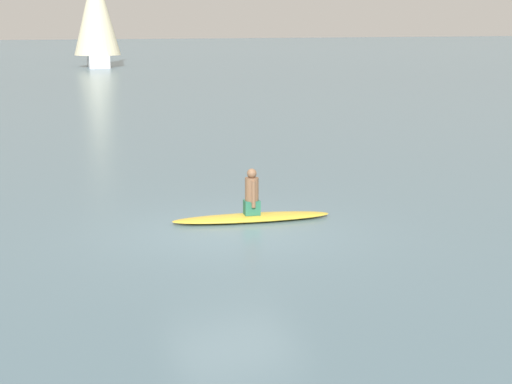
% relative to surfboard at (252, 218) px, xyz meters
% --- Properties ---
extents(ground_plane, '(400.00, 400.00, 0.00)m').
position_rel_surfboard_xyz_m(ground_plane, '(0.70, 0.70, -0.07)').
color(ground_plane, slate).
extents(surfboard, '(3.35, 1.32, 0.13)m').
position_rel_surfboard_xyz_m(surfboard, '(0.00, 0.00, 0.00)').
color(surfboard, gold).
rests_on(surfboard, ground).
extents(person_paddler, '(0.36, 0.42, 0.95)m').
position_rel_surfboard_xyz_m(person_paddler, '(0.00, 0.00, 0.50)').
color(person_paddler, '#26664C').
rests_on(person_paddler, surfboard).
extents(sailboat_near_left, '(5.00, 6.38, 10.53)m').
position_rel_surfboard_xyz_m(sailboat_near_left, '(-10.95, -60.07, 4.85)').
color(sailboat_near_left, silver).
rests_on(sailboat_near_left, ground).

